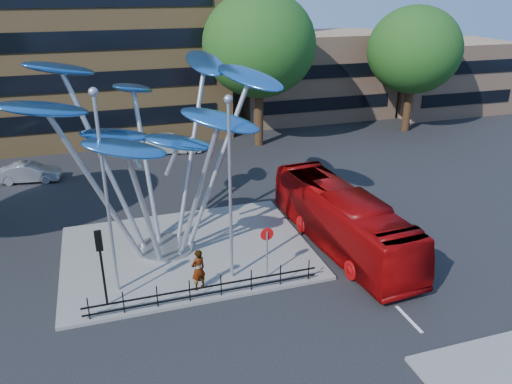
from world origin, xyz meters
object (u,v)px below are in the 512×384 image
object	(u,v)px
street_lamp_right	(230,175)
no_entry_sign_island	(267,244)
street_lamp_left	(104,178)
parked_car_right	(171,143)
pedestrian	(198,270)
leaf_sculpture	(153,117)
red_bus	(342,219)
tree_right	(259,45)
tree_far	(414,50)
traffic_light_island	(100,253)
parked_car_mid	(29,172)

from	to	relation	value
street_lamp_right	no_entry_sign_island	xyz separation A→B (m)	(1.50, -0.48, -3.28)
street_lamp_left	parked_car_right	size ratio (longest dim) A/B	1.75
pedestrian	street_lamp_left	bearing A→B (deg)	-39.38
leaf_sculpture	red_bus	size ratio (longest dim) A/B	1.16
tree_right	red_bus	size ratio (longest dim) A/B	1.11
tree_right	tree_far	size ratio (longest dim) A/B	1.12
traffic_light_island	parked_car_mid	distance (m)	17.01
street_lamp_left	traffic_light_island	xyz separation A→B (m)	(-0.50, -1.00, -2.74)
no_entry_sign_island	parked_car_right	world-z (taller)	no_entry_sign_island
tree_far	pedestrian	world-z (taller)	tree_far
traffic_light_island	parked_car_right	distance (m)	20.73
red_bus	tree_far	bearing A→B (deg)	45.12
parked_car_mid	traffic_light_island	bearing A→B (deg)	-156.38
tree_far	no_entry_sign_island	size ratio (longest dim) A/B	4.41
leaf_sculpture	street_lamp_right	distance (m)	4.83
red_bus	parked_car_mid	bearing A→B (deg)	133.79
traffic_light_island	no_entry_sign_island	bearing A→B (deg)	0.13
tree_far	traffic_light_island	size ratio (longest dim) A/B	3.16
tree_right	pedestrian	distance (m)	22.62
red_bus	parked_car_mid	distance (m)	21.59
tree_far	traffic_light_island	distance (m)	33.61
red_bus	traffic_light_island	bearing A→B (deg)	-175.04
street_lamp_left	parked_car_right	distance (m)	20.08
tree_right	tree_far	bearing A→B (deg)	0.00
street_lamp_right	parked_car_right	world-z (taller)	street_lamp_right
street_lamp_right	traffic_light_island	size ratio (longest dim) A/B	2.42
traffic_light_island	no_entry_sign_island	xyz separation A→B (m)	(7.00, 0.02, -0.80)
street_lamp_left	street_lamp_right	size ratio (longest dim) A/B	1.06
traffic_light_island	pedestrian	bearing A→B (deg)	0.00
red_bus	parked_car_right	bearing A→B (deg)	104.01
street_lamp_right	parked_car_right	xyz separation A→B (m)	(0.29, 19.31, -4.37)
leaf_sculpture	street_lamp_right	world-z (taller)	leaf_sculpture
tree_right	traffic_light_island	xyz separation A→B (m)	(-13.00, -19.50, -5.42)
parked_car_right	red_bus	bearing A→B (deg)	-152.95
tree_right	street_lamp_right	world-z (taller)	tree_right
tree_far	street_lamp_right	xyz separation A→B (m)	(-21.50, -19.00, -2.01)
street_lamp_left	red_bus	distance (m)	11.77
no_entry_sign_island	parked_car_mid	bearing A→B (deg)	124.81
street_lamp_left	pedestrian	bearing A→B (deg)	-16.50
red_bus	tree_right	bearing A→B (deg)	81.62
street_lamp_right	parked_car_mid	bearing A→B (deg)	121.87
leaf_sculpture	pedestrian	size ratio (longest dim) A/B	6.68
parked_car_right	no_entry_sign_island	bearing A→B (deg)	-167.33
street_lamp_left	red_bus	size ratio (longest dim) A/B	0.80
street_lamp_left	parked_car_right	bearing A→B (deg)	74.28
tree_right	no_entry_sign_island	distance (m)	21.31
tree_far	leaf_sculpture	distance (m)	28.53
tree_far	traffic_light_island	bearing A→B (deg)	-144.16
tree_right	street_lamp_left	world-z (taller)	tree_right
red_bus	parked_car_right	distance (m)	18.94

